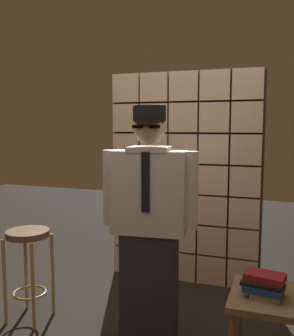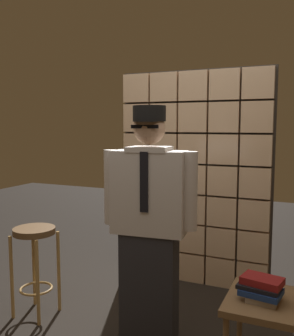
% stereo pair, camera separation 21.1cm
% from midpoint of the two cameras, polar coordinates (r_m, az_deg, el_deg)
% --- Properties ---
extents(glass_block_wall, '(1.53, 0.10, 2.13)m').
position_cam_midpoint_polar(glass_block_wall, '(3.78, 8.52, -1.64)').
color(glass_block_wall, '#E0B78C').
rests_on(glass_block_wall, ground).
extents(standing_person, '(0.68, 0.31, 1.70)m').
position_cam_midpoint_polar(standing_person, '(2.68, 2.62, -8.32)').
color(standing_person, '#28282D').
rests_on(standing_person, ground).
extents(bar_stool, '(0.34, 0.34, 0.74)m').
position_cam_midpoint_polar(bar_stool, '(3.28, -14.75, -11.89)').
color(bar_stool, brown).
rests_on(bar_stool, ground).
extents(side_table, '(0.52, 0.52, 0.54)m').
position_cam_midpoint_polar(side_table, '(2.56, 20.60, -19.59)').
color(side_table, brown).
rests_on(side_table, ground).
extents(book_stack, '(0.27, 0.22, 0.14)m').
position_cam_midpoint_polar(book_stack, '(2.48, 19.34, -16.84)').
color(book_stack, gray).
rests_on(book_stack, side_table).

